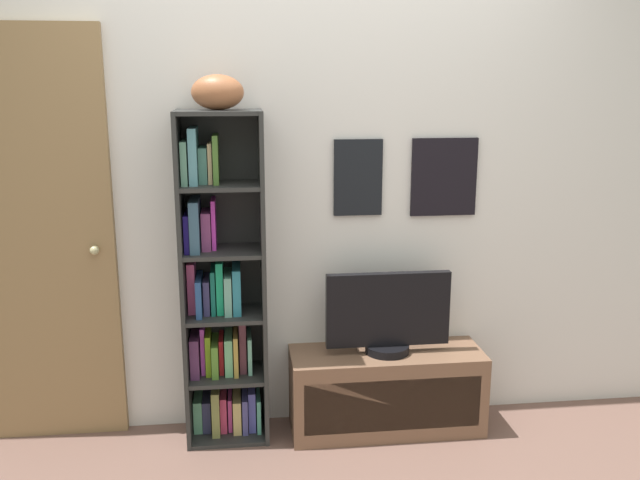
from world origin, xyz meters
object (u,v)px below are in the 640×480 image
(bookshelf, at_px, (220,295))
(television, at_px, (388,315))
(football, at_px, (217,92))
(door, at_px, (33,242))
(tv_stand, at_px, (386,391))

(bookshelf, height_order, television, bookshelf)
(football, xyz_separation_m, television, (0.80, -0.03, -1.08))
(bookshelf, height_order, door, door)
(tv_stand, distance_m, television, 0.41)
(football, height_order, television, football)
(bookshelf, distance_m, door, 0.91)
(door, bearing_deg, tv_stand, -5.03)
(television, xyz_separation_m, door, (-1.69, 0.15, 0.38))
(bookshelf, xyz_separation_m, tv_stand, (0.82, -0.06, -0.52))
(television, bearing_deg, door, 175.01)
(bookshelf, xyz_separation_m, television, (0.82, -0.06, -0.11))
(football, bearing_deg, bookshelf, 127.88)
(football, bearing_deg, door, 172.48)
(football, distance_m, tv_stand, 1.68)
(football, relative_size, television, 0.39)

